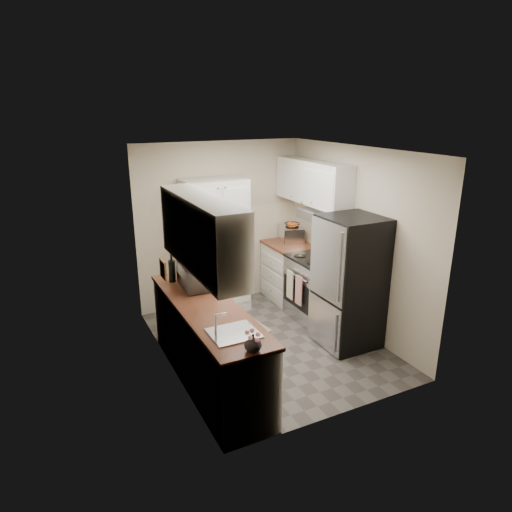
{
  "coord_description": "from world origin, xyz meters",
  "views": [
    {
      "loc": [
        -2.52,
        -4.72,
        2.98
      ],
      "look_at": [
        -0.11,
        0.15,
        1.19
      ],
      "focal_mm": 32.0,
      "sensor_mm": 36.0,
      "label": 1
    }
  ],
  "objects_px": {
    "pantry_cabinet": "(215,247)",
    "electric_range": "(316,287)",
    "wine_bottle": "(172,268)",
    "toaster_oven": "(291,234)",
    "refrigerator": "(349,282)",
    "microwave": "(196,276)"
  },
  "relations": [
    {
      "from": "refrigerator",
      "to": "pantry_cabinet",
      "type": "bearing_deg",
      "value": 123.46
    },
    {
      "from": "electric_range",
      "to": "wine_bottle",
      "type": "bearing_deg",
      "value": 178.94
    },
    {
      "from": "microwave",
      "to": "toaster_oven",
      "type": "distance_m",
      "value": 2.32
    },
    {
      "from": "refrigerator",
      "to": "wine_bottle",
      "type": "distance_m",
      "value": 2.23
    },
    {
      "from": "pantry_cabinet",
      "to": "microwave",
      "type": "distance_m",
      "value": 1.39
    },
    {
      "from": "wine_bottle",
      "to": "toaster_oven",
      "type": "relative_size",
      "value": 0.84
    },
    {
      "from": "microwave",
      "to": "refrigerator",
      "type": "bearing_deg",
      "value": -104.33
    },
    {
      "from": "pantry_cabinet",
      "to": "electric_range",
      "type": "bearing_deg",
      "value": -38.22
    },
    {
      "from": "pantry_cabinet",
      "to": "toaster_oven",
      "type": "bearing_deg",
      "value": -0.72
    },
    {
      "from": "pantry_cabinet",
      "to": "toaster_oven",
      "type": "relative_size",
      "value": 4.86
    },
    {
      "from": "pantry_cabinet",
      "to": "toaster_oven",
      "type": "xyz_separation_m",
      "value": [
        1.29,
        -0.02,
        0.04
      ]
    },
    {
      "from": "pantry_cabinet",
      "to": "refrigerator",
      "type": "relative_size",
      "value": 1.18
    },
    {
      "from": "toaster_oven",
      "to": "refrigerator",
      "type": "bearing_deg",
      "value": -77.97
    },
    {
      "from": "toaster_oven",
      "to": "pantry_cabinet",
      "type": "bearing_deg",
      "value": -163.67
    },
    {
      "from": "pantry_cabinet",
      "to": "microwave",
      "type": "bearing_deg",
      "value": -120.82
    },
    {
      "from": "wine_bottle",
      "to": "toaster_oven",
      "type": "bearing_deg",
      "value": 21.53
    },
    {
      "from": "pantry_cabinet",
      "to": "electric_range",
      "type": "xyz_separation_m",
      "value": [
        1.17,
        -0.93,
        -0.52
      ]
    },
    {
      "from": "pantry_cabinet",
      "to": "wine_bottle",
      "type": "bearing_deg",
      "value": -135.95
    },
    {
      "from": "electric_range",
      "to": "microwave",
      "type": "distance_m",
      "value": 1.99
    },
    {
      "from": "refrigerator",
      "to": "toaster_oven",
      "type": "distance_m",
      "value": 1.73
    },
    {
      "from": "pantry_cabinet",
      "to": "electric_range",
      "type": "height_order",
      "value": "pantry_cabinet"
    },
    {
      "from": "pantry_cabinet",
      "to": "microwave",
      "type": "relative_size",
      "value": 3.93
    }
  ]
}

